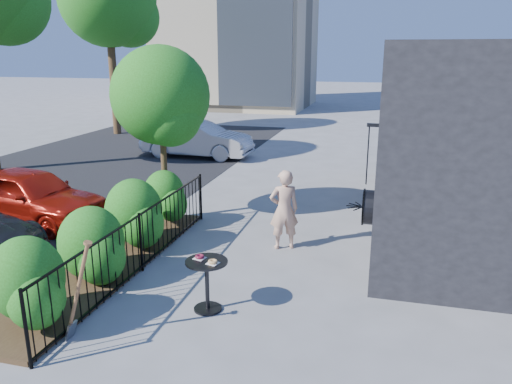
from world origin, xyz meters
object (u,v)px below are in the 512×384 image
(cafe_table, at_px, (207,276))
(car_red, at_px, (30,196))
(street_tree_far, at_px, (109,4))
(shovel, at_px, (77,296))
(car_silver, at_px, (197,139))
(patio_tree, at_px, (163,102))
(woman, at_px, (284,210))

(cafe_table, relative_size, car_red, 0.23)
(street_tree_far, xyz_separation_m, shovel, (8.68, -16.23, -5.25))
(car_red, distance_m, car_silver, 8.10)
(street_tree_far, bearing_deg, cafe_table, -56.11)
(street_tree_far, relative_size, cafe_table, 9.55)
(street_tree_far, height_order, car_silver, street_tree_far)
(patio_tree, bearing_deg, cafe_table, -57.98)
(cafe_table, distance_m, shovel, 1.87)
(street_tree_far, bearing_deg, patio_tree, -55.49)
(street_tree_far, bearing_deg, car_red, -68.85)
(woman, bearing_deg, car_red, -24.69)
(patio_tree, relative_size, woman, 2.43)
(cafe_table, height_order, car_silver, car_silver)
(woman, xyz_separation_m, car_silver, (-5.00, 8.10, -0.13))
(patio_tree, height_order, street_tree_far, street_tree_far)
(patio_tree, bearing_deg, car_silver, 105.88)
(woman, bearing_deg, patio_tree, -43.02)
(woman, height_order, car_silver, woman)
(patio_tree, bearing_deg, woman, -18.86)
(patio_tree, height_order, cafe_table, patio_tree)
(car_red, bearing_deg, woman, -81.76)
(street_tree_far, height_order, woman, street_tree_far)
(patio_tree, xyz_separation_m, shovel, (0.98, -5.03, -2.10))
(woman, bearing_deg, car_silver, -82.46)
(shovel, height_order, car_red, shovel)
(patio_tree, bearing_deg, car_red, -162.14)
(woman, xyz_separation_m, shovel, (-2.01, -4.01, -0.14))
(woman, height_order, car_red, woman)
(street_tree_far, height_order, shovel, street_tree_far)
(shovel, bearing_deg, street_tree_far, 118.13)
(cafe_table, height_order, woman, woman)
(street_tree_far, height_order, cafe_table, street_tree_far)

